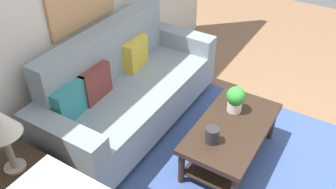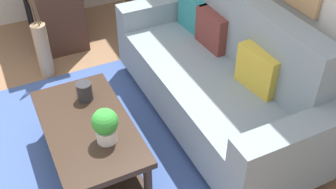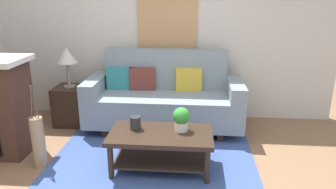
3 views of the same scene
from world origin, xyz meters
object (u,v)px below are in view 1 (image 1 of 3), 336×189
throw_pillow_teal (70,101)px  coffee_table (231,135)px  potted_plant_tabletop (236,99)px  throw_pillow_maroon (95,83)px  throw_pillow_mustard (136,53)px  couch (128,91)px  tabletop_vase (212,135)px

throw_pillow_teal → coffee_table: throw_pillow_teal is taller
coffee_table → potted_plant_tabletop: 0.34m
throw_pillow_teal → potted_plant_tabletop: size_ratio=1.37×
throw_pillow_maroon → potted_plant_tabletop: (0.61, -1.18, -0.11)m
throw_pillow_maroon → throw_pillow_mustard: same height
throw_pillow_maroon → throw_pillow_teal: bearing=180.0°
couch → throw_pillow_mustard: bearing=21.1°
potted_plant_tabletop → throw_pillow_teal: bearing=128.5°
coffee_table → throw_pillow_mustard: bearing=78.3°
throw_pillow_mustard → coffee_table: bearing=-101.7°
throw_pillow_maroon → coffee_table: (0.40, -1.26, -0.37)m
throw_pillow_teal → tabletop_vase: (0.44, -1.18, -0.18)m
couch → coffee_table: 1.14m
couch → throw_pillow_teal: 0.71m
throw_pillow_mustard → potted_plant_tabletop: size_ratio=1.37×
throw_pillow_maroon → tabletop_vase: 1.20m
throw_pillow_maroon → tabletop_vase: (0.11, -1.18, -0.18)m
couch → coffee_table: couch is taller
coffee_table → tabletop_vase: bearing=165.2°
tabletop_vase → coffee_table: bearing=-14.8°
throw_pillow_mustard → tabletop_vase: size_ratio=2.48×
couch → tabletop_vase: (-0.22, -1.06, 0.07)m
throw_pillow_mustard → potted_plant_tabletop: 1.19m
throw_pillow_mustard → coffee_table: (-0.26, -1.26, -0.37)m
couch → potted_plant_tabletop: 1.10m
couch → potted_plant_tabletop: couch is taller
throw_pillow_maroon → coffee_table: throw_pillow_maroon is taller
tabletop_vase → potted_plant_tabletop: (0.50, 0.00, 0.07)m
throw_pillow_maroon → throw_pillow_mustard: size_ratio=1.00×
throw_pillow_teal → throw_pillow_mustard: same height
tabletop_vase → potted_plant_tabletop: bearing=0.2°
couch → throw_pillow_teal: size_ratio=5.91×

